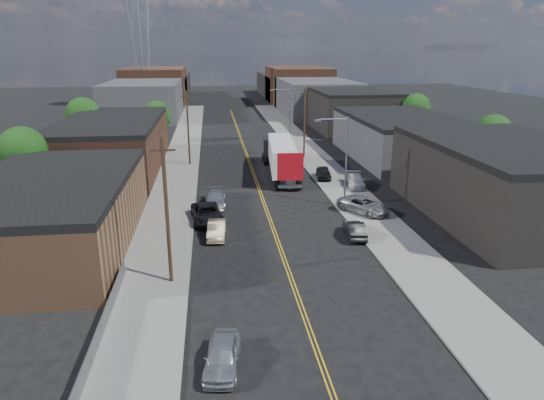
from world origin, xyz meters
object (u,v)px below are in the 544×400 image
object	(u,v)px
car_left_d	(215,199)
car_right_lot_a	(364,205)
car_left_a	(222,356)
car_left_c	(207,214)
car_left_b	(217,230)
semi_truck	(280,154)
car_right_oncoming	(355,229)
car_right_lot_c	(324,173)
car_right_lot_b	(355,181)

from	to	relation	value
car_left_d	car_right_lot_a	world-z (taller)	car_right_lot_a
car_left_a	car_left_c	bearing A→B (deg)	99.93
car_left_b	car_right_lot_a	world-z (taller)	car_right_lot_a
semi_truck	car_left_d	world-z (taller)	semi_truck
car_left_b	car_right_oncoming	distance (m)	11.69
semi_truck	car_left_a	distance (m)	39.49
car_right_lot_c	car_left_a	bearing A→B (deg)	-103.77
semi_truck	car_left_b	xyz separation A→B (m)	(-8.34, -20.86, -1.82)
car_left_c	car_right_lot_c	size ratio (longest dim) A/B	1.37
car_left_a	car_left_d	size ratio (longest dim) A/B	0.84
car_left_c	car_right_lot_b	xyz separation A→B (m)	(16.81, 9.30, 0.05)
car_left_c	car_left_b	bearing A→B (deg)	-86.14
car_right_lot_a	car_right_lot_c	xyz separation A→B (m)	(-0.99, 12.95, -0.04)
car_left_c	car_left_a	bearing A→B (deg)	-95.43
car_left_a	car_left_c	size ratio (longest dim) A/B	0.74
semi_truck	car_left_d	bearing A→B (deg)	-119.53
semi_truck	car_right_oncoming	bearing A→B (deg)	-76.84
car_left_c	car_right_lot_b	bearing A→B (deg)	21.40
car_left_b	car_right_lot_b	bearing A→B (deg)	43.45
car_left_a	car_right_oncoming	xyz separation A→B (m)	(11.60, 16.29, -0.03)
car_right_lot_a	car_left_c	bearing A→B (deg)	146.48
semi_truck	car_left_b	distance (m)	22.53
car_right_lot_b	car_right_oncoming	bearing A→B (deg)	-95.63
car_left_a	car_right_lot_a	xyz separation A→B (m)	(14.19, 22.03, 0.19)
car_left_c	car_right_lot_a	bearing A→B (deg)	-6.26
car_left_c	semi_truck	bearing A→B (deg)	53.99
car_left_c	car_left_d	bearing A→B (deg)	72.65
car_left_b	car_left_a	bearing A→B (deg)	-86.27
car_left_a	car_left_b	distance (m)	17.70
car_right_lot_c	semi_truck	bearing A→B (deg)	150.62
car_right_lot_a	car_right_lot_c	bearing A→B (deg)	59.56
car_left_d	car_right_oncoming	world-z (taller)	car_left_d
car_right_oncoming	car_right_lot_b	bearing A→B (deg)	-100.79
car_left_d	car_right_lot_b	distance (m)	16.66
semi_truck	car_right_lot_c	xyz separation A→B (m)	(4.86, -3.57, -1.65)
car_right_oncoming	car_right_lot_c	world-z (taller)	car_right_lot_c
car_right_lot_a	car_right_oncoming	bearing A→B (deg)	-149.11
car_left_a	car_right_lot_b	world-z (taller)	car_right_lot_b
car_left_a	car_left_d	distance (m)	26.36
semi_truck	car_right_lot_a	xyz separation A→B (m)	(5.86, -16.53, -1.61)
car_left_b	car_right_oncoming	xyz separation A→B (m)	(11.60, -1.41, -0.01)
semi_truck	car_left_b	size ratio (longest dim) A/B	4.08
car_left_a	car_right_lot_c	world-z (taller)	car_right_lot_c
car_right_oncoming	car_right_lot_a	distance (m)	6.30
car_left_a	car_right_lot_a	size ratio (longest dim) A/B	0.78
car_left_c	car_right_lot_a	world-z (taller)	car_right_lot_a
car_left_d	car_left_a	bearing A→B (deg)	-89.06
car_left_b	car_right_lot_c	size ratio (longest dim) A/B	1.01
car_left_c	car_right_lot_a	distance (m)	15.00
car_left_b	car_right_lot_b	size ratio (longest dim) A/B	0.89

